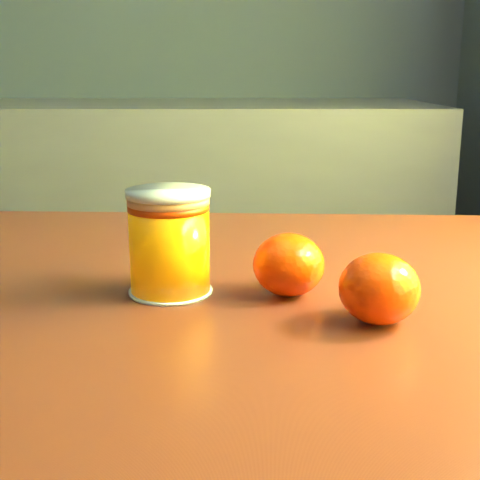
{
  "coord_description": "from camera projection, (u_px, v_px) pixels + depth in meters",
  "views": [
    {
      "loc": [
        1.03,
        -0.48,
        0.99
      ],
      "look_at": [
        1.04,
        0.12,
        0.84
      ],
      "focal_mm": 50.0,
      "sensor_mm": 36.0,
      "label": 1
    }
  ],
  "objects": [
    {
      "name": "table",
      "position": [
        254.0,
        403.0,
        0.62
      ],
      "size": [
        1.09,
        0.79,
        0.79
      ],
      "rotation": [
        0.0,
        0.0,
        -0.05
      ],
      "color": "#612818",
      "rests_on": "ground"
    },
    {
      "name": "juice_glass",
      "position": [
        169.0,
        243.0,
        0.61
      ],
      "size": [
        0.08,
        0.08,
        0.09
      ],
      "rotation": [
        0.0,
        0.0,
        -0.4
      ],
      "color": "orange",
      "rests_on": "table"
    },
    {
      "name": "orange_front",
      "position": [
        289.0,
        265.0,
        0.6
      ],
      "size": [
        0.08,
        0.08,
        0.06
      ],
      "primitive_type": "ellipsoid",
      "rotation": [
        0.0,
        0.0,
        0.21
      ],
      "color": "#FF3B05",
      "rests_on": "table"
    },
    {
      "name": "orange_back",
      "position": [
        379.0,
        289.0,
        0.54
      ],
      "size": [
        0.07,
        0.07,
        0.06
      ],
      "primitive_type": "ellipsoid",
      "rotation": [
        0.0,
        0.0,
        0.13
      ],
      "color": "#FF3B05",
      "rests_on": "table"
    }
  ]
}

